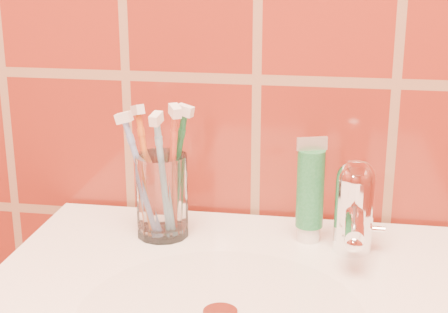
# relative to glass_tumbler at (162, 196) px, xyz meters

# --- Properties ---
(glass_tumbler) EXTENTS (0.07, 0.07, 0.11)m
(glass_tumbler) POSITION_rel_glass_tumbler_xyz_m (0.00, 0.00, 0.00)
(glass_tumbler) COLOR white
(glass_tumbler) RESTS_ON pedestal_sink
(toothpaste_tube) EXTENTS (0.04, 0.04, 0.14)m
(toothpaste_tube) POSITION_rel_glass_tumbler_xyz_m (0.19, 0.01, 0.01)
(toothpaste_tube) COLOR white
(toothpaste_tube) RESTS_ON pedestal_sink
(faucet) EXTENTS (0.05, 0.11, 0.12)m
(faucet) POSITION_rel_glass_tumbler_xyz_m (0.24, -0.01, 0.01)
(faucet) COLOR white
(faucet) RESTS_ON pedestal_sink
(toothbrush_0) EXTENTS (0.04, 0.09, 0.19)m
(toothbrush_0) POSITION_rel_glass_tumbler_xyz_m (0.01, -0.02, 0.03)
(toothbrush_0) COLOR #7AB9DA
(toothbrush_0) RESTS_ON glass_tumbler
(toothbrush_1) EXTENTS (0.09, 0.08, 0.17)m
(toothbrush_1) POSITION_rel_glass_tumbler_xyz_m (-0.02, -0.01, 0.03)
(toothbrush_1) COLOR #7591D0
(toothbrush_1) RESTS_ON glass_tumbler
(toothbrush_2) EXTENTS (0.11, 0.11, 0.18)m
(toothbrush_2) POSITION_rel_glass_tumbler_xyz_m (-0.02, 0.01, 0.03)
(toothbrush_2) COLOR #D26325
(toothbrush_2) RESTS_ON glass_tumbler
(toothbrush_3) EXTENTS (0.08, 0.07, 0.19)m
(toothbrush_3) POSITION_rel_glass_tumbler_xyz_m (0.02, 0.00, 0.03)
(toothbrush_3) COLOR #1C6A3B
(toothbrush_3) RESTS_ON glass_tumbler
(toothbrush_4) EXTENTS (0.08, 0.10, 0.19)m
(toothbrush_4) POSITION_rel_glass_tumbler_xyz_m (0.02, -0.01, 0.04)
(toothbrush_4) COLOR #BE4328
(toothbrush_4) RESTS_ON glass_tumbler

